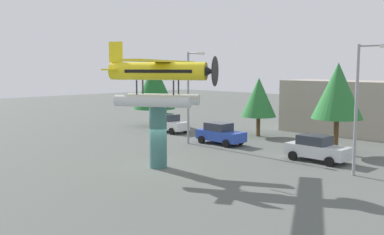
{
  "coord_description": "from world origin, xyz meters",
  "views": [
    {
      "loc": [
        20.98,
        -17.69,
        6.33
      ],
      "look_at": [
        0.0,
        3.0,
        2.95
      ],
      "focal_mm": 41.13,
      "sensor_mm": 36.0,
      "label": 1
    }
  ],
  "objects_px": {
    "storefront_building": "(351,108)",
    "tree_east": "(259,97)",
    "car_near_white": "(169,123)",
    "car_mid_blue": "(220,133)",
    "tree_center_back": "(338,91)",
    "streetlight_primary": "(190,91)",
    "streetlight_secondary": "(360,100)",
    "floatplane_monument": "(160,79)",
    "display_pedestal": "(158,137)",
    "car_far_silver": "(317,148)",
    "tree_west": "(154,86)"
  },
  "relations": [
    {
      "from": "display_pedestal",
      "to": "storefront_building",
      "type": "bearing_deg",
      "value": 84.57
    },
    {
      "from": "streetlight_secondary",
      "to": "storefront_building",
      "type": "distance_m",
      "value": 17.13
    },
    {
      "from": "floatplane_monument",
      "to": "streetlight_primary",
      "type": "height_order",
      "value": "floatplane_monument"
    },
    {
      "from": "car_near_white",
      "to": "tree_west",
      "type": "distance_m",
      "value": 5.94
    },
    {
      "from": "car_mid_blue",
      "to": "storefront_building",
      "type": "xyz_separation_m",
      "value": [
        5.06,
        12.79,
        1.65
      ]
    },
    {
      "from": "tree_east",
      "to": "tree_center_back",
      "type": "distance_m",
      "value": 9.38
    },
    {
      "from": "tree_center_back",
      "to": "streetlight_primary",
      "type": "bearing_deg",
      "value": -155.49
    },
    {
      "from": "car_mid_blue",
      "to": "tree_west",
      "type": "xyz_separation_m",
      "value": [
        -12.47,
        3.31,
        3.49
      ]
    },
    {
      "from": "floatplane_monument",
      "to": "car_far_silver",
      "type": "xyz_separation_m",
      "value": [
        5.98,
        8.77,
        -4.73
      ]
    },
    {
      "from": "tree_east",
      "to": "tree_center_back",
      "type": "relative_size",
      "value": 0.81
    },
    {
      "from": "car_far_silver",
      "to": "tree_west",
      "type": "xyz_separation_m",
      "value": [
        -21.53,
        3.69,
        3.49
      ]
    },
    {
      "from": "streetlight_primary",
      "to": "storefront_building",
      "type": "xyz_separation_m",
      "value": [
        6.89,
        14.51,
        -1.88
      ]
    },
    {
      "from": "car_near_white",
      "to": "floatplane_monument",
      "type": "bearing_deg",
      "value": -43.57
    },
    {
      "from": "car_near_white",
      "to": "car_far_silver",
      "type": "relative_size",
      "value": 1.0
    },
    {
      "from": "car_mid_blue",
      "to": "tree_center_back",
      "type": "height_order",
      "value": "tree_center_back"
    },
    {
      "from": "tree_center_back",
      "to": "storefront_building",
      "type": "bearing_deg",
      "value": 110.28
    },
    {
      "from": "floatplane_monument",
      "to": "car_near_white",
      "type": "xyz_separation_m",
      "value": [
        -11.12,
        10.58,
        -4.73
      ]
    },
    {
      "from": "floatplane_monument",
      "to": "storefront_building",
      "type": "xyz_separation_m",
      "value": [
        1.98,
        21.94,
        -3.08
      ]
    },
    {
      "from": "streetlight_secondary",
      "to": "tree_west",
      "type": "distance_m",
      "value": 25.91
    },
    {
      "from": "floatplane_monument",
      "to": "tree_west",
      "type": "distance_m",
      "value": 19.97
    },
    {
      "from": "car_mid_blue",
      "to": "streetlight_primary",
      "type": "bearing_deg",
      "value": -136.76
    },
    {
      "from": "floatplane_monument",
      "to": "tree_west",
      "type": "height_order",
      "value": "floatplane_monument"
    },
    {
      "from": "floatplane_monument",
      "to": "streetlight_secondary",
      "type": "bearing_deg",
      "value": 5.24
    },
    {
      "from": "car_near_white",
      "to": "car_mid_blue",
      "type": "height_order",
      "value": "same"
    },
    {
      "from": "streetlight_secondary",
      "to": "storefront_building",
      "type": "xyz_separation_m",
      "value": [
        -7.75,
        15.15,
        -1.92
      ]
    },
    {
      "from": "streetlight_primary",
      "to": "tree_east",
      "type": "distance_m",
      "value": 7.53
    },
    {
      "from": "storefront_building",
      "to": "tree_center_back",
      "type": "bearing_deg",
      "value": -69.72
    },
    {
      "from": "streetlight_primary",
      "to": "tree_center_back",
      "type": "height_order",
      "value": "streetlight_primary"
    },
    {
      "from": "car_near_white",
      "to": "storefront_building",
      "type": "bearing_deg",
      "value": 40.91
    },
    {
      "from": "tree_west",
      "to": "tree_center_back",
      "type": "distance_m",
      "value": 21.13
    },
    {
      "from": "streetlight_secondary",
      "to": "storefront_building",
      "type": "bearing_deg",
      "value": 117.08
    },
    {
      "from": "car_mid_blue",
      "to": "tree_east",
      "type": "height_order",
      "value": "tree_east"
    },
    {
      "from": "floatplane_monument",
      "to": "car_near_white",
      "type": "relative_size",
      "value": 2.28
    },
    {
      "from": "display_pedestal",
      "to": "streetlight_secondary",
      "type": "distance_m",
      "value": 12.24
    },
    {
      "from": "tree_west",
      "to": "car_mid_blue",
      "type": "bearing_deg",
      "value": -14.89
    },
    {
      "from": "floatplane_monument",
      "to": "tree_east",
      "type": "xyz_separation_m",
      "value": [
        -3.4,
        14.75,
        -2.02
      ]
    },
    {
      "from": "streetlight_secondary",
      "to": "floatplane_monument",
      "type": "bearing_deg",
      "value": -145.1
    },
    {
      "from": "floatplane_monument",
      "to": "car_far_silver",
      "type": "bearing_deg",
      "value": 26.08
    },
    {
      "from": "floatplane_monument",
      "to": "tree_center_back",
      "type": "relative_size",
      "value": 1.43
    },
    {
      "from": "car_near_white",
      "to": "tree_west",
      "type": "height_order",
      "value": "tree_west"
    },
    {
      "from": "storefront_building",
      "to": "tree_east",
      "type": "xyz_separation_m",
      "value": [
        -5.38,
        -7.18,
        1.06
      ]
    },
    {
      "from": "car_far_silver",
      "to": "tree_center_back",
      "type": "bearing_deg",
      "value": 96.72
    },
    {
      "from": "car_mid_blue",
      "to": "tree_east",
      "type": "distance_m",
      "value": 6.23
    },
    {
      "from": "display_pedestal",
      "to": "tree_center_back",
      "type": "xyz_separation_m",
      "value": [
        5.69,
        12.27,
        2.64
      ]
    },
    {
      "from": "car_mid_blue",
      "to": "tree_center_back",
      "type": "bearing_deg",
      "value": 19.46
    },
    {
      "from": "display_pedestal",
      "to": "tree_east",
      "type": "relative_size",
      "value": 0.73
    },
    {
      "from": "floatplane_monument",
      "to": "car_mid_blue",
      "type": "relative_size",
      "value": 2.28
    },
    {
      "from": "car_near_white",
      "to": "streetlight_secondary",
      "type": "bearing_deg",
      "value": -10.33
    },
    {
      "from": "streetlight_secondary",
      "to": "tree_west",
      "type": "relative_size",
      "value": 1.11
    },
    {
      "from": "floatplane_monument",
      "to": "streetlight_primary",
      "type": "bearing_deg",
      "value": 93.85
    }
  ]
}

